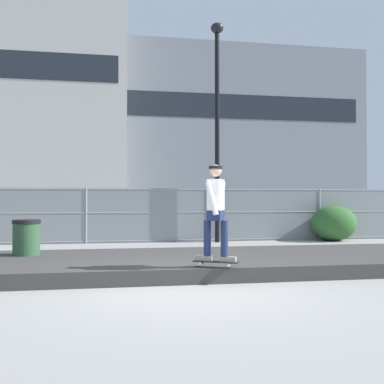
# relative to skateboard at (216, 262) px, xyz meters

# --- Properties ---
(ground_plane) EXTENTS (120.00, 120.00, 0.00)m
(ground_plane) POSITION_rel_skateboard_xyz_m (-0.59, -0.53, -0.37)
(ground_plane) COLOR gray
(gravel_berm) EXTENTS (13.81, 3.51, 0.27)m
(gravel_berm) POSITION_rel_skateboard_xyz_m (-0.59, 1.64, -0.23)
(gravel_berm) COLOR #3D3A38
(gravel_berm) RESTS_ON ground_plane
(skateboard) EXTENTS (0.80, 0.55, 0.07)m
(skateboard) POSITION_rel_skateboard_xyz_m (0.00, 0.00, 0.00)
(skateboard) COLOR black
(skater) EXTENTS (0.68, 0.62, 1.69)m
(skater) POSITION_rel_skateboard_xyz_m (0.00, 0.00, 0.97)
(skater) COLOR gray
(skater) RESTS_ON skateboard
(chain_fence) EXTENTS (20.83, 0.06, 1.85)m
(chain_fence) POSITION_rel_skateboard_xyz_m (-0.59, 7.66, 0.56)
(chain_fence) COLOR gray
(chain_fence) RESTS_ON ground_plane
(street_lamp) EXTENTS (0.44, 0.44, 7.57)m
(street_lamp) POSITION_rel_skateboard_xyz_m (1.74, 7.35, 4.27)
(street_lamp) COLOR black
(street_lamp) RESTS_ON ground_plane
(parked_car_near) EXTENTS (4.46, 2.06, 1.66)m
(parked_car_near) POSITION_rel_skateboard_xyz_m (-5.78, 10.10, 0.47)
(parked_car_near) COLOR black
(parked_car_near) RESTS_ON ground_plane
(library_building) EXTENTS (19.77, 11.43, 21.47)m
(library_building) POSITION_rel_skateboard_xyz_m (-10.46, 39.34, 10.37)
(library_building) COLOR #B2AFA8
(library_building) RESTS_ON ground_plane
(office_block) EXTENTS (31.64, 13.27, 17.75)m
(office_block) POSITION_rel_skateboard_xyz_m (9.42, 43.49, 8.50)
(office_block) COLOR slate
(office_block) RESTS_ON ground_plane
(shrub_center) EXTENTS (1.62, 1.33, 1.25)m
(shrub_center) POSITION_rel_skateboard_xyz_m (5.92, 7.12, 0.26)
(shrub_center) COLOR #2D5B28
(shrub_center) RESTS_ON ground_plane
(trash_bin) EXTENTS (0.59, 0.59, 1.03)m
(trash_bin) POSITION_rel_skateboard_xyz_m (-3.61, 2.41, 0.15)
(trash_bin) COLOR #2D5133
(trash_bin) RESTS_ON ground_plane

